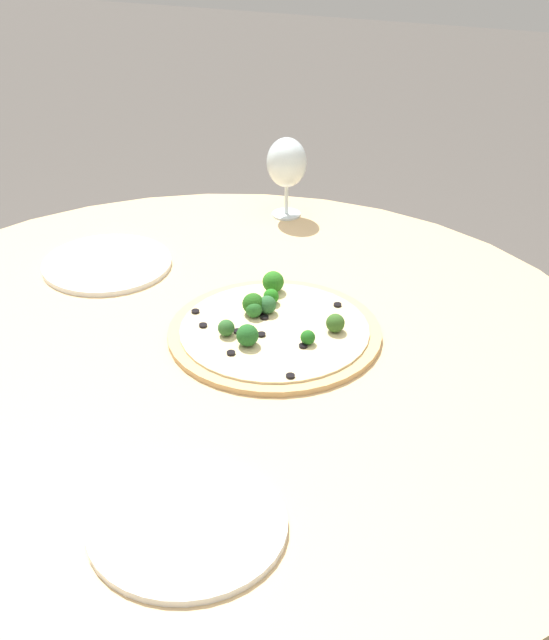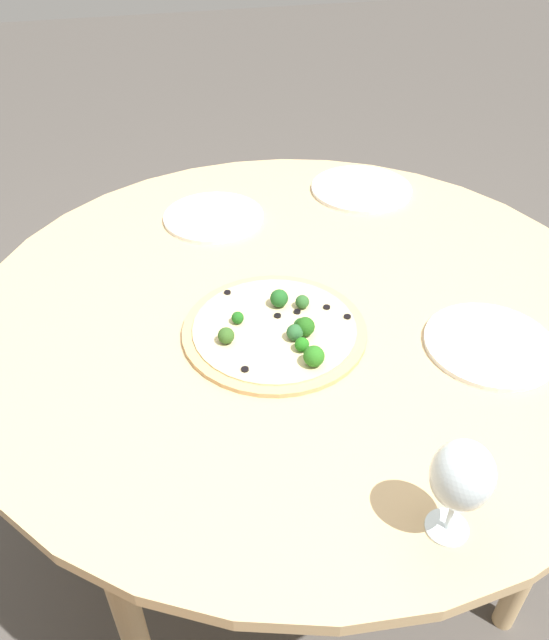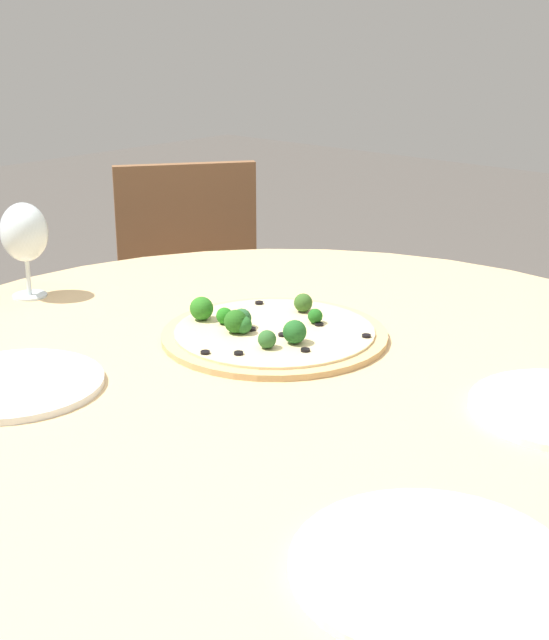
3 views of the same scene
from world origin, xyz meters
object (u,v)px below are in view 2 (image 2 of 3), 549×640
object	(u,v)px
wine_glass	(462,477)
plate_far	(214,217)
pizza	(277,329)
plate_near	(361,189)
plate_side	(490,344)

from	to	relation	value
wine_glass	plate_far	size ratio (longest dim) A/B	0.69
pizza	plate_near	xyz separation A→B (m)	(-0.53, 0.37, -0.01)
pizza	plate_near	world-z (taller)	pizza
wine_glass	plate_side	bearing A→B (deg)	143.07
wine_glass	plate_near	xyz separation A→B (m)	(-1.00, 0.24, -0.11)
plate_far	plate_near	bearing A→B (deg)	97.68
pizza	plate_near	bearing A→B (deg)	145.13
plate_near	plate_far	bearing A→B (deg)	-82.32
plate_side	pizza	bearing A→B (deg)	-109.42
wine_glass	plate_far	world-z (taller)	wine_glass
pizza	wine_glass	bearing A→B (deg)	15.19
pizza	plate_far	xyz separation A→B (m)	(-0.47, -0.04, -0.01)
plate_near	plate_far	xyz separation A→B (m)	(0.06, -0.41, 0.00)
pizza	wine_glass	xyz separation A→B (m)	(0.47, 0.13, 0.11)
plate_near	plate_side	bearing A→B (deg)	1.35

